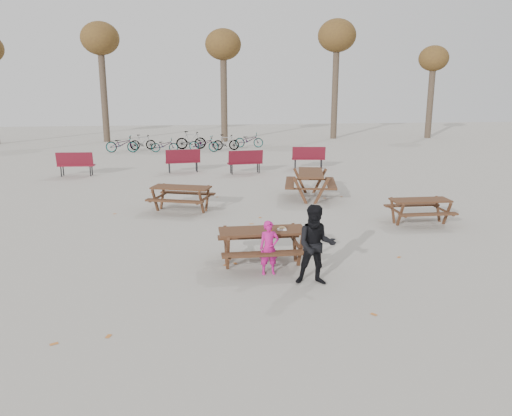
{
  "coord_description": "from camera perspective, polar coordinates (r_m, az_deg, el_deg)",
  "views": [
    {
      "loc": [
        -1.47,
        -9.89,
        3.68
      ],
      "look_at": [
        0.0,
        1.0,
        1.0
      ],
      "focal_mm": 35.0,
      "sensor_mm": 36.0,
      "label": 1
    }
  ],
  "objects": [
    {
      "name": "bread_roll",
      "position": [
        10.37,
        2.97,
        -2.23
      ],
      "size": [
        0.14,
        0.06,
        0.05
      ],
      "primitive_type": "ellipsoid",
      "color": "tan",
      "rests_on": "food_tray"
    },
    {
      "name": "picnic_table_east",
      "position": [
        14.41,
        18.19,
        -0.38
      ],
      "size": [
        1.6,
        1.3,
        0.68
      ],
      "primitive_type": null,
      "rotation": [
        0.0,
        0.0,
        -0.01
      ],
      "color": "#321C12",
      "rests_on": "ground"
    },
    {
      "name": "ground",
      "position": [
        10.65,
        0.73,
        -6.5
      ],
      "size": [
        80.0,
        80.0,
        0.0
      ],
      "primitive_type": "plane",
      "color": "gray",
      "rests_on": "ground"
    },
    {
      "name": "main_picnic_table",
      "position": [
        10.46,
        0.74,
        -3.49
      ],
      "size": [
        1.8,
        1.45,
        0.78
      ],
      "color": "#321C12",
      "rests_on": "ground"
    },
    {
      "name": "park_bench_row",
      "position": [
        22.04,
        -5.8,
        5.39
      ],
      "size": [
        11.75,
        1.59,
        1.03
      ],
      "color": "maroon",
      "rests_on": "ground"
    },
    {
      "name": "adult",
      "position": [
        9.48,
        6.86,
        -4.23
      ],
      "size": [
        0.84,
        0.71,
        1.55
      ],
      "primitive_type": "imported",
      "rotation": [
        0.0,
        0.0,
        -0.17
      ],
      "color": "black",
      "rests_on": "ground"
    },
    {
      "name": "child",
      "position": [
        9.98,
        1.5,
        -4.57
      ],
      "size": [
        0.41,
        0.28,
        1.1
      ],
      "primitive_type": "imported",
      "rotation": [
        0.0,
        0.0,
        0.05
      ],
      "color": "#B81777",
      "rests_on": "ground"
    },
    {
      "name": "bicycle_row",
      "position": [
        29.96,
        -7.97,
        7.44
      ],
      "size": [
        9.36,
        2.72,
        1.08
      ],
      "color": "black",
      "rests_on": "ground"
    },
    {
      "name": "soda_bottle",
      "position": [
        10.22,
        1.67,
        -2.39
      ],
      "size": [
        0.07,
        0.07,
        0.17
      ],
      "color": "silver",
      "rests_on": "main_picnic_table"
    },
    {
      "name": "food_tray",
      "position": [
        10.38,
        2.97,
        -2.46
      ],
      "size": [
        0.18,
        0.11,
        0.03
      ],
      "primitive_type": "cube",
      "color": "silver",
      "rests_on": "main_picnic_table"
    },
    {
      "name": "picnic_table_north",
      "position": [
        15.25,
        -8.52,
        1.04
      ],
      "size": [
        2.12,
        1.91,
        0.75
      ],
      "primitive_type": null,
      "rotation": [
        0.0,
        0.0,
        -0.34
      ],
      "color": "#321C12",
      "rests_on": "ground"
    },
    {
      "name": "picnic_table_far",
      "position": [
        16.95,
        6.23,
        2.63
      ],
      "size": [
        2.08,
        2.38,
        0.89
      ],
      "primitive_type": null,
      "rotation": [
        0.0,
        0.0,
        1.35
      ],
      "color": "#321C12",
      "rests_on": "ground"
    },
    {
      "name": "tree_row",
      "position": [
        35.21,
        -4.02,
        17.78
      ],
      "size": [
        32.17,
        3.52,
        8.26
      ],
      "color": "#382B21",
      "rests_on": "ground"
    },
    {
      "name": "fallen_leaves",
      "position": [
        13.07,
        1.29,
        -2.63
      ],
      "size": [
        11.0,
        11.0,
        0.01
      ],
      "primitive_type": null,
      "color": "#BB692D",
      "rests_on": "ground"
    }
  ]
}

